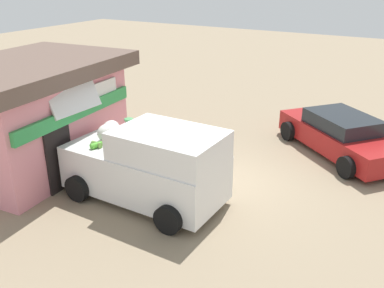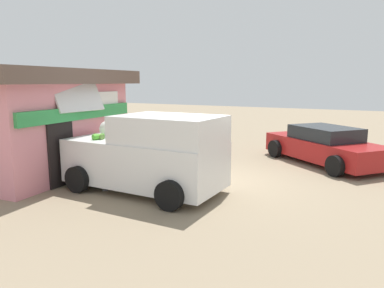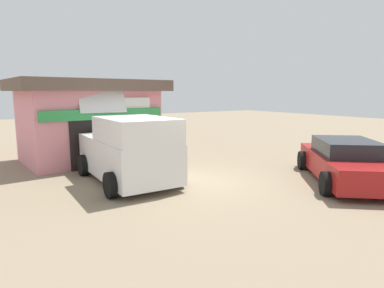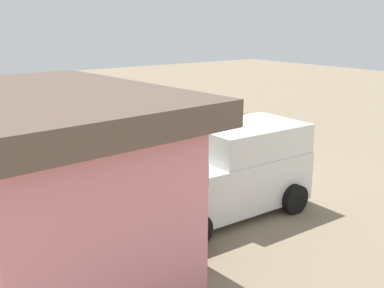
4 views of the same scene
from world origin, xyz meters
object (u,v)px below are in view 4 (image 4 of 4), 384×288
at_px(storefront_bar, 47,178).
at_px(vendor_standing, 154,172).
at_px(parked_sedan, 202,124).
at_px(customer_bending, 192,197).
at_px(unloaded_banana_pile, 81,245).
at_px(delivery_van, 225,171).
at_px(paint_bucket, 129,196).

relative_size(storefront_bar, vendor_standing, 3.43).
relative_size(parked_sedan, vendor_standing, 2.71).
xyz_separation_m(vendor_standing, customer_bending, (-1.41, -0.01, -0.16)).
distance_m(vendor_standing, unloaded_banana_pile, 2.46).
relative_size(delivery_van, customer_bending, 3.55).
xyz_separation_m(delivery_van, parked_sedan, (5.42, -3.52, -0.37)).
bearing_deg(storefront_bar, vendor_standing, -71.22).
bearing_deg(parked_sedan, vendor_standing, 132.89).
distance_m(storefront_bar, delivery_van, 4.03).
xyz_separation_m(customer_bending, unloaded_banana_pile, (0.53, 2.17, -0.60)).
xyz_separation_m(storefront_bar, unloaded_banana_pile, (0.04, -0.52, -1.44)).
height_order(customer_bending, paint_bucket, customer_bending).
height_order(parked_sedan, customer_bending, parked_sedan).
relative_size(delivery_van, parked_sedan, 1.00).
bearing_deg(delivery_van, vendor_standing, 53.79).
bearing_deg(storefront_bar, unloaded_banana_pile, -86.10).
bearing_deg(vendor_standing, unloaded_banana_pile, 112.07).
bearing_deg(parked_sedan, storefront_bar, 125.68).
relative_size(vendor_standing, paint_bucket, 4.44).
bearing_deg(delivery_van, parked_sedan, -33.02).
xyz_separation_m(parked_sedan, vendor_standing, (-4.47, 4.82, 0.34)).
relative_size(delivery_van, unloaded_banana_pile, 5.15).
height_order(delivery_van, parked_sedan, delivery_van).
bearing_deg(vendor_standing, paint_bucket, 18.83).
bearing_deg(paint_bucket, vendor_standing, -161.17).
bearing_deg(unloaded_banana_pile, customer_bending, -103.72).
distance_m(delivery_van, unloaded_banana_pile, 3.55).
bearing_deg(paint_bucket, parked_sedan, -53.63).
bearing_deg(storefront_bar, paint_bucket, -55.79).
relative_size(storefront_bar, customer_bending, 4.49).
bearing_deg(vendor_standing, parked_sedan, -47.11).
bearing_deg(paint_bucket, unloaded_banana_pile, 130.25).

